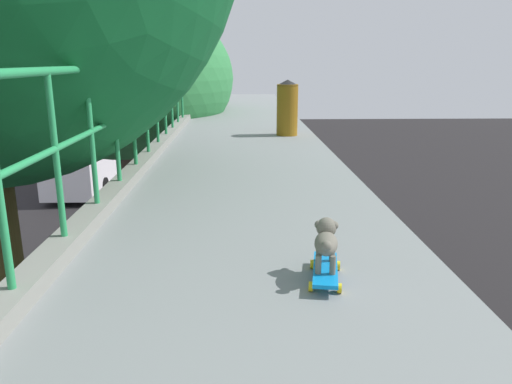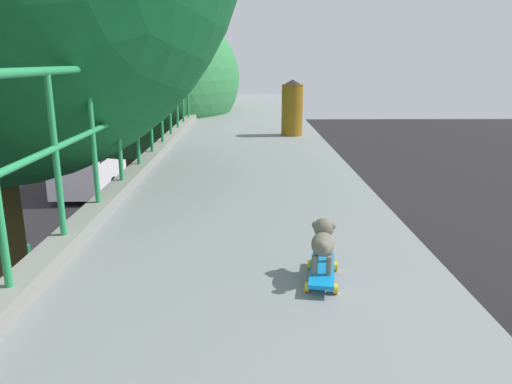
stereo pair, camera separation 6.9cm
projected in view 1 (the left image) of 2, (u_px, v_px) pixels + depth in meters
car_grey_fifth at (43, 324)px, 12.19m from camera, size 1.95×4.27×1.35m
city_bus at (94, 149)px, 28.53m from camera, size 2.74×10.57×3.48m
roadside_tree_far at (122, 79)px, 12.58m from camera, size 5.71×5.71×8.59m
toy_skateboard at (325, 270)px, 2.96m from camera, size 0.25×0.51×0.08m
small_dog at (326, 240)px, 2.95m from camera, size 0.18×0.37×0.28m
litter_bin at (287, 107)px, 8.59m from camera, size 0.38×0.38×0.96m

